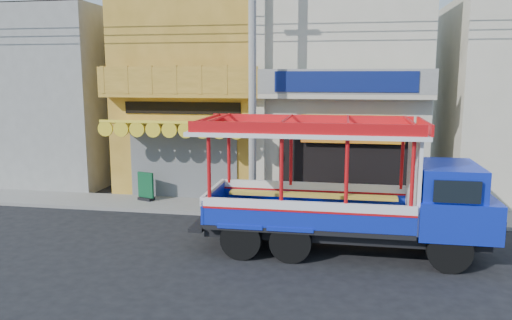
# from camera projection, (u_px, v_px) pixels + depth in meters

# --- Properties ---
(ground) EXTENTS (90.00, 90.00, 0.00)m
(ground) POSITION_uv_depth(u_px,v_px,m) (266.00, 250.00, 13.75)
(ground) COLOR black
(ground) RESTS_ON ground
(sidewalk) EXTENTS (30.00, 2.00, 0.12)m
(sidewalk) POSITION_uv_depth(u_px,v_px,m) (284.00, 210.00, 17.62)
(sidewalk) COLOR slate
(sidewalk) RESTS_ON ground
(shophouse_left) EXTENTS (6.00, 7.50, 8.24)m
(shophouse_left) POSITION_uv_depth(u_px,v_px,m) (204.00, 91.00, 21.48)
(shophouse_left) COLOR #A57A24
(shophouse_left) RESTS_ON ground
(shophouse_right) EXTENTS (6.00, 6.75, 8.24)m
(shophouse_right) POSITION_uv_depth(u_px,v_px,m) (345.00, 91.00, 20.45)
(shophouse_right) COLOR #BEB89B
(shophouse_right) RESTS_ON ground
(party_pilaster) EXTENTS (0.35, 0.30, 8.00)m
(party_pilaster) POSITION_uv_depth(u_px,v_px,m) (260.00, 97.00, 17.96)
(party_pilaster) COLOR #BEB89B
(party_pilaster) RESTS_ON ground
(filler_building_left) EXTENTS (6.00, 6.00, 7.60)m
(filler_building_left) POSITION_uv_depth(u_px,v_px,m) (56.00, 97.00, 22.78)
(filler_building_left) COLOR gray
(filler_building_left) RESTS_ON ground
(utility_pole) EXTENTS (28.00, 0.26, 9.00)m
(utility_pole) POSITION_uv_depth(u_px,v_px,m) (257.00, 67.00, 16.26)
(utility_pole) COLOR gray
(utility_pole) RESTS_ON ground
(songthaew_truck) EXTENTS (7.78, 2.65, 3.63)m
(songthaew_truck) POSITION_uv_depth(u_px,v_px,m) (363.00, 190.00, 13.28)
(songthaew_truck) COLOR black
(songthaew_truck) RESTS_ON ground
(green_sign) EXTENTS (0.68, 0.49, 1.06)m
(green_sign) POSITION_uv_depth(u_px,v_px,m) (146.00, 188.00, 18.71)
(green_sign) COLOR black
(green_sign) RESTS_ON sidewalk
(potted_plant_a) EXTENTS (1.15, 1.13, 0.97)m
(potted_plant_a) POSITION_uv_depth(u_px,v_px,m) (388.00, 197.00, 17.30)
(potted_plant_a) COLOR #175218
(potted_plant_a) RESTS_ON sidewalk
(potted_plant_b) EXTENTS (0.57, 0.60, 0.86)m
(potted_plant_b) POSITION_uv_depth(u_px,v_px,m) (339.00, 198.00, 17.37)
(potted_plant_b) COLOR #175218
(potted_plant_b) RESTS_ON sidewalk
(potted_plant_c) EXTENTS (0.66, 0.66, 0.88)m
(potted_plant_c) POSITION_uv_depth(u_px,v_px,m) (363.00, 195.00, 17.72)
(potted_plant_c) COLOR #175218
(potted_plant_c) RESTS_ON sidewalk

